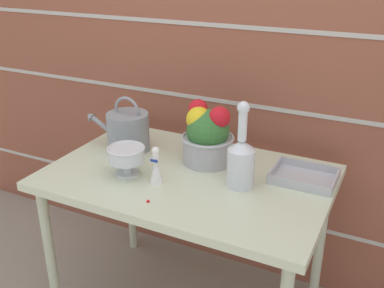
{
  "coord_description": "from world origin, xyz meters",
  "views": [
    {
      "loc": [
        0.76,
        -1.49,
        1.6
      ],
      "look_at": [
        0.0,
        0.04,
        0.86
      ],
      "focal_mm": 42.0,
      "sensor_mm": 36.0,
      "label": 1
    }
  ],
  "objects": [
    {
      "name": "patio_table",
      "position": [
        0.0,
        0.0,
        0.67
      ],
      "size": [
        1.16,
        0.75,
        0.74
      ],
      "color": "beige",
      "rests_on": "ground_plane"
    },
    {
      "name": "glass_decanter",
      "position": [
        0.23,
        -0.0,
        0.86
      ],
      "size": [
        0.11,
        0.11,
        0.35
      ],
      "color": "silver",
      "rests_on": "patio_table"
    },
    {
      "name": "figurine_vase",
      "position": [
        -0.08,
        -0.12,
        0.8
      ],
      "size": [
        0.06,
        0.06,
        0.15
      ],
      "color": "white",
      "rests_on": "patio_table"
    },
    {
      "name": "flower_planter",
      "position": [
        0.02,
        0.14,
        0.86
      ],
      "size": [
        0.23,
        0.23,
        0.27
      ],
      "color": "#ADADB2",
      "rests_on": "patio_table"
    },
    {
      "name": "crystal_pedestal_bowl",
      "position": [
        -0.22,
        -0.12,
        0.83
      ],
      "size": [
        0.16,
        0.16,
        0.13
      ],
      "color": "silver",
      "rests_on": "patio_table"
    },
    {
      "name": "wire_tray",
      "position": [
        0.45,
        0.16,
        0.75
      ],
      "size": [
        0.25,
        0.2,
        0.04
      ],
      "color": "#B7B7BC",
      "rests_on": "patio_table"
    },
    {
      "name": "fallen_petal",
      "position": [
        -0.03,
        -0.27,
        0.74
      ],
      "size": [
        0.01,
        0.01,
        0.01
      ],
      "color": "red",
      "rests_on": "patio_table"
    },
    {
      "name": "brick_wall",
      "position": [
        0.0,
        0.49,
        1.1
      ],
      "size": [
        3.6,
        0.08,
        2.2
      ],
      "color": "brown",
      "rests_on": "ground_plane"
    },
    {
      "name": "watering_can",
      "position": [
        -0.36,
        0.1,
        0.83
      ],
      "size": [
        0.34,
        0.19,
        0.26
      ],
      "color": "gray",
      "rests_on": "patio_table"
    }
  ]
}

